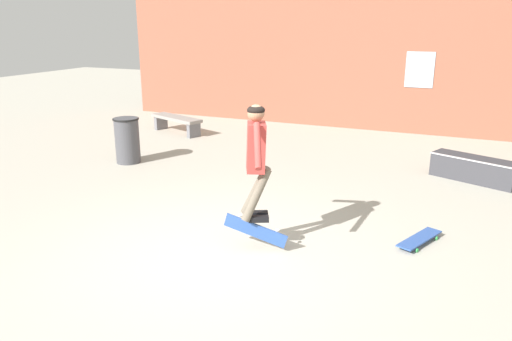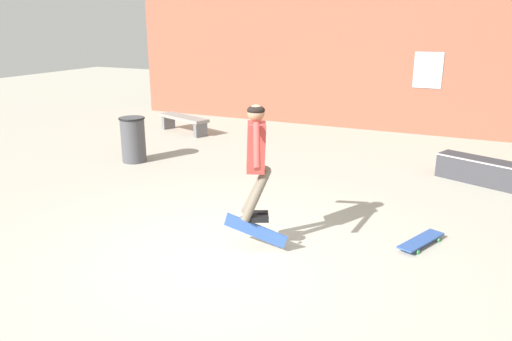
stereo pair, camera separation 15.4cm
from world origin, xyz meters
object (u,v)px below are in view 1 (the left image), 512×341
(trash_bin, at_px, (127,139))
(skateboard_resting, at_px, (420,239))
(park_bench, at_px, (176,121))
(skate_ledge, at_px, (474,169))
(skater, at_px, (256,152))
(skateboard_flipping, at_px, (256,231))

(trash_bin, distance_m, skateboard_resting, 6.33)
(skateboard_resting, bearing_deg, park_bench, -101.95)
(park_bench, height_order, skate_ledge, skate_ledge)
(skate_ledge, height_order, skater, skater)
(skater, xyz_separation_m, skateboard_flipping, (0.01, -0.04, -1.03))
(trash_bin, distance_m, skater, 5.01)
(park_bench, distance_m, skateboard_flipping, 7.33)
(park_bench, distance_m, skateboard_resting, 8.07)
(park_bench, relative_size, skateboard_resting, 1.94)
(skate_ledge, bearing_deg, skateboard_resting, -78.78)
(park_bench, xyz_separation_m, skater, (4.71, -5.57, 0.99))
(trash_bin, xyz_separation_m, skateboard_flipping, (4.13, -2.78, -0.22))
(skate_ledge, relative_size, skateboard_flipping, 1.86)
(skater, bearing_deg, skate_ledge, 32.76)
(park_bench, height_order, skateboard_flipping, skateboard_flipping)
(skater, relative_size, skateboard_flipping, 1.75)
(skate_ledge, distance_m, trash_bin, 6.87)
(park_bench, bearing_deg, skate_ledge, 10.32)
(skateboard_flipping, relative_size, skateboard_resting, 0.97)
(park_bench, bearing_deg, skater, -29.26)
(skate_ledge, xyz_separation_m, skateboard_flipping, (-2.56, -4.30, 0.05))
(trash_bin, bearing_deg, skateboard_resting, -15.78)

